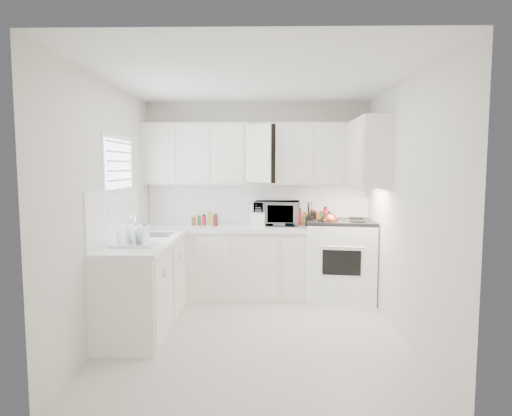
{
  "coord_description": "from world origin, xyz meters",
  "views": [
    {
      "loc": [
        0.09,
        -4.4,
        1.74
      ],
      "look_at": [
        0.0,
        0.7,
        1.25
      ],
      "focal_mm": 30.68,
      "sensor_mm": 36.0,
      "label": 1
    }
  ],
  "objects_px": {
    "utensil_crock": "(309,214)",
    "tea_kettle": "(329,220)",
    "rice_cooker": "(258,218)",
    "microwave": "(277,210)",
    "stove": "(341,248)",
    "dish_rack": "(133,235)"
  },
  "relations": [
    {
      "from": "dish_rack",
      "to": "utensil_crock",
      "type": "bearing_deg",
      "value": 33.51
    },
    {
      "from": "rice_cooker",
      "to": "utensil_crock",
      "type": "distance_m",
      "value": 0.67
    },
    {
      "from": "microwave",
      "to": "stove",
      "type": "bearing_deg",
      "value": -4.7
    },
    {
      "from": "rice_cooker",
      "to": "dish_rack",
      "type": "bearing_deg",
      "value": -146.97
    },
    {
      "from": "stove",
      "to": "tea_kettle",
      "type": "bearing_deg",
      "value": -130.37
    },
    {
      "from": "stove",
      "to": "tea_kettle",
      "type": "relative_size",
      "value": 5.04
    },
    {
      "from": "tea_kettle",
      "to": "utensil_crock",
      "type": "bearing_deg",
      "value": 174.59
    },
    {
      "from": "stove",
      "to": "utensil_crock",
      "type": "height_order",
      "value": "stove"
    },
    {
      "from": "tea_kettle",
      "to": "utensil_crock",
      "type": "height_order",
      "value": "utensil_crock"
    },
    {
      "from": "utensil_crock",
      "to": "tea_kettle",
      "type": "bearing_deg",
      "value": -25.97
    },
    {
      "from": "tea_kettle",
      "to": "dish_rack",
      "type": "relative_size",
      "value": 0.65
    },
    {
      "from": "utensil_crock",
      "to": "dish_rack",
      "type": "xyz_separation_m",
      "value": [
        -1.89,
        -1.35,
        -0.06
      ]
    },
    {
      "from": "microwave",
      "to": "rice_cooker",
      "type": "relative_size",
      "value": 2.73
    },
    {
      "from": "utensil_crock",
      "to": "microwave",
      "type": "bearing_deg",
      "value": 151.32
    },
    {
      "from": "stove",
      "to": "tea_kettle",
      "type": "xyz_separation_m",
      "value": [
        -0.18,
        -0.16,
        0.4
      ]
    },
    {
      "from": "utensil_crock",
      "to": "dish_rack",
      "type": "height_order",
      "value": "utensil_crock"
    },
    {
      "from": "rice_cooker",
      "to": "dish_rack",
      "type": "distance_m",
      "value": 1.91
    },
    {
      "from": "utensil_crock",
      "to": "dish_rack",
      "type": "relative_size",
      "value": 0.84
    },
    {
      "from": "rice_cooker",
      "to": "tea_kettle",
      "type": "bearing_deg",
      "value": -31.2
    },
    {
      "from": "utensil_crock",
      "to": "dish_rack",
      "type": "distance_m",
      "value": 2.32
    },
    {
      "from": "tea_kettle",
      "to": "rice_cooker",
      "type": "height_order",
      "value": "tea_kettle"
    },
    {
      "from": "stove",
      "to": "utensil_crock",
      "type": "relative_size",
      "value": 3.91
    }
  ]
}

